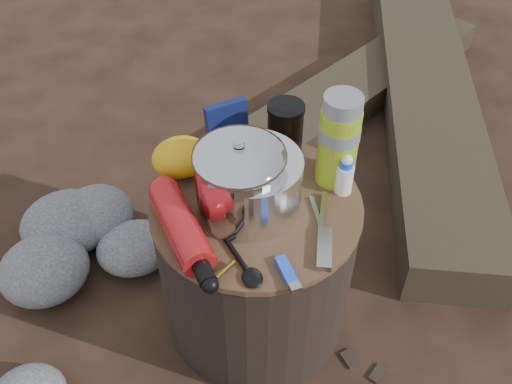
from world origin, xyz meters
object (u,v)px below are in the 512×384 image
object	(u,v)px
log_main	(426,94)
travel_mug	(285,128)
fuel_bottle	(181,227)
stump	(256,264)
camping_pot	(240,179)
thermos	(339,140)

from	to	relation	value
log_main	travel_mug	size ratio (longest dim) A/B	14.28
fuel_bottle	log_main	bearing A→B (deg)	27.16
stump	log_main	bearing A→B (deg)	37.52
stump	log_main	size ratio (longest dim) A/B	0.26
camping_pot	travel_mug	world-z (taller)	camping_pot
log_main	stump	bearing A→B (deg)	-119.13
stump	travel_mug	bearing A→B (deg)	52.16
stump	travel_mug	distance (m)	0.35
log_main	fuel_bottle	distance (m)	1.38
log_main	camping_pot	bearing A→B (deg)	-119.86
camping_pot	fuel_bottle	distance (m)	0.16
stump	camping_pot	world-z (taller)	camping_pot
log_main	fuel_bottle	xyz separation A→B (m)	(-1.09, -0.75, 0.40)
camping_pot	thermos	bearing A→B (deg)	8.96
thermos	stump	bearing A→B (deg)	-172.39
stump	fuel_bottle	world-z (taller)	fuel_bottle
thermos	travel_mug	distance (m)	0.16
stump	log_main	distance (m)	1.16
stump	thermos	distance (m)	0.39
camping_pot	thermos	distance (m)	0.24
travel_mug	thermos	bearing A→B (deg)	-60.08
fuel_bottle	travel_mug	bearing A→B (deg)	27.26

